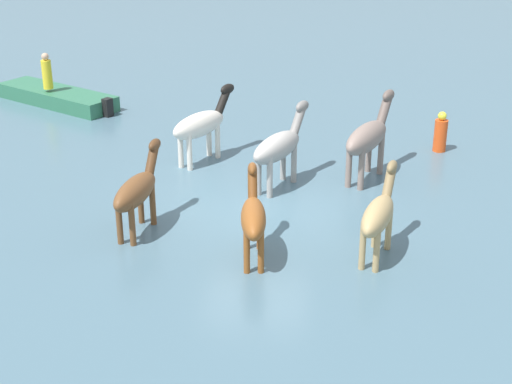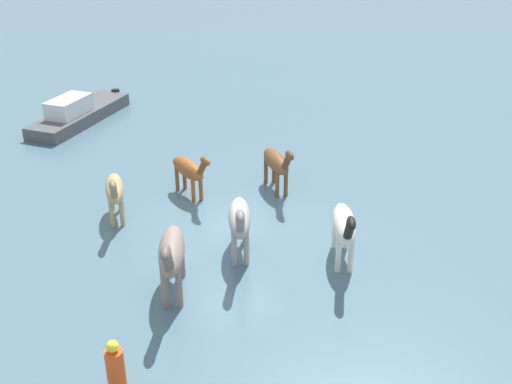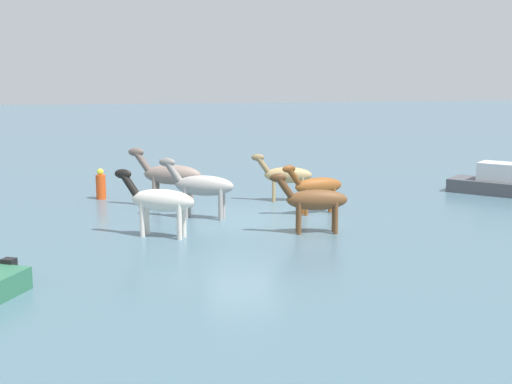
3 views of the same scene
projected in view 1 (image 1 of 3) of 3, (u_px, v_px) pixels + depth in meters
ground_plane at (256, 209)px, 17.58m from camera, size 172.67×172.67×0.00m
horse_pinto_flank at (201, 124)px, 20.01m from camera, size 1.54×2.31×1.90m
horse_dark_mare at (279, 147)px, 18.37m from camera, size 1.40×2.40×1.93m
horse_gray_outer at (378, 214)px, 15.02m from camera, size 0.93×2.22×1.72m
horse_dun_straggler at (137, 190)px, 16.08m from camera, size 0.79×2.30×1.77m
horse_lead at (253, 217)px, 14.97m from camera, size 0.75×2.18×1.68m
horse_rear_stallion at (368, 137)px, 18.83m from camera, size 1.43×2.57×2.05m
boat_skiff_near at (58, 99)px, 25.36m from camera, size 4.67×3.32×0.74m
person_spotter_bow at (47, 72)px, 24.79m from camera, size 0.32×0.32×1.19m
buoy_channel_marker at (441, 134)px, 20.99m from camera, size 0.36×0.36×1.14m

